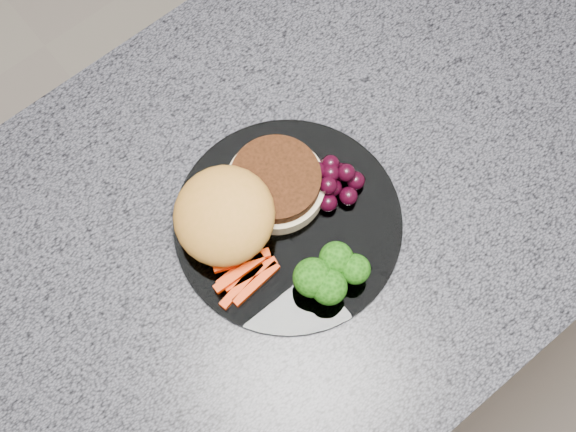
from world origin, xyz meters
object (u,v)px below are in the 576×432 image
Objects in this scene: grape_bunch at (333,180)px; island_cabinet at (296,300)px; plate at (288,223)px; burger at (243,205)px.

island_cabinet is at bearing 159.98° from grape_bunch.
island_cabinet is 4.62× the size of plate.
burger reaches higher than plate.
plate is at bearing -57.94° from burger.
burger is (-0.03, 0.04, 0.03)m from plate.
grape_bunch is (0.04, -0.01, 0.49)m from island_cabinet.
plate is 1.31× the size of burger.
burger is (-0.06, 0.02, 0.50)m from island_cabinet.
plate is at bearing -153.97° from island_cabinet.
island_cabinet is 18.33× the size of grape_bunch.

